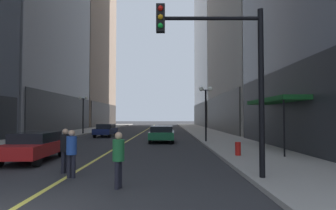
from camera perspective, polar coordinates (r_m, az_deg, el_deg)
The scene contains 16 objects.
ground_plane at distance 40.67m, azimuth -4.91°, elevation -5.19°, with size 200.00×200.00×0.00m, color #2D2D30.
sidewalk_left at distance 42.18m, azimuth -16.19°, elevation -4.90°, with size 4.50×78.00×0.15m, color #9E9991.
sidewalk_right at distance 40.81m, azimuth 6.75°, elevation -5.07°, with size 4.50×78.00×0.15m, color #9E9991.
lane_centre_stripe at distance 40.67m, azimuth -4.91°, elevation -5.18°, with size 0.16×70.00×0.01m, color #E5D64C.
building_right_far at distance 71.36m, azimuth 10.74°, elevation 18.57°, with size 11.38×26.00×55.07m.
storefront_awning_right at distance 18.27m, azimuth 19.98°, elevation 0.78°, with size 1.60×6.34×3.12m.
car_red at distance 15.14m, azimuth -24.40°, elevation -7.13°, with size 1.93×4.55×1.32m.
car_green at distance 23.89m, azimuth -1.23°, elevation -5.50°, with size 2.00×4.19×1.32m.
car_navy at distance 31.25m, azimuth -11.97°, elevation -4.70°, with size 1.79×4.27×1.32m.
pedestrian_in_green_parka at distance 8.69m, azimuth -9.59°, elevation -9.63°, with size 0.43×0.43×1.61m.
pedestrian_in_black_coat at distance 11.54m, azimuth -19.30°, elevation -7.71°, with size 0.47×0.47×1.61m.
pedestrian_in_blue_hoodie at distance 10.55m, azimuth -18.18°, elevation -8.27°, with size 0.41×0.41×1.61m.
traffic_light_near_right at distance 9.66m, azimuth 11.48°, elevation 7.85°, with size 3.43×0.35×5.65m.
street_lamp_left_far at distance 35.57m, azimuth -16.10°, elevation -0.27°, with size 1.06×0.36×4.43m.
street_lamp_right_mid at distance 23.30m, azimuth 7.26°, elevation 0.68°, with size 1.06×0.36×4.43m.
fire_hydrant_right at distance 15.13m, azimuth 13.33°, elevation -8.50°, with size 0.28×0.28×0.80m, color red.
Camera 1 is at (3.44, -5.48, 2.05)m, focal length 31.56 mm.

